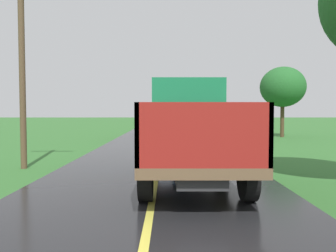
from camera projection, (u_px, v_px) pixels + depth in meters
The scene contains 4 objects.
banana_truck_near at pixel (190, 128), 9.18m from camera, with size 2.38×5.82×2.80m.
banana_truck_far at pixel (170, 118), 23.23m from camera, with size 2.38×5.81×2.80m.
utility_pole_roadside at pixel (22, 69), 11.00m from camera, with size 2.02×0.20×6.10m.
roadside_tree_far_left at pixel (283, 87), 24.49m from camera, with size 3.29×3.29×5.19m.
Camera 1 is at (0.33, 1.62, 1.93)m, focal length 35.54 mm.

